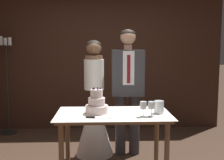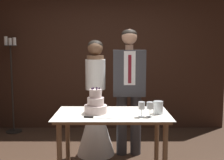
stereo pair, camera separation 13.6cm
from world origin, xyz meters
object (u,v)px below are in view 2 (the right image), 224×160
cake_knife (95,117)px  hurricane_candle (158,108)px  wine_glass_middle (141,106)px  cake_table (112,122)px  bride (95,113)px  tiered_cake (95,104)px  groom (129,84)px  candle_stand (12,83)px  wine_glass_near (150,106)px

cake_knife → hurricane_candle: hurricane_candle is taller
wine_glass_middle → cake_knife: bearing=-174.1°
cake_table → bride: size_ratio=0.79×
tiered_cake → groom: groom is taller
tiered_cake → hurricane_candle: tiered_cake is taller
groom → candle_stand: (-2.03, 1.05, -0.12)m
cake_table → wine_glass_middle: wine_glass_middle is taller
cake_knife → groom: (0.42, 1.00, 0.22)m
cake_table → cake_knife: cake_knife is taller
cake_table → hurricane_candle: hurricane_candle is taller
wine_glass_middle → candle_stand: 2.90m
tiered_cake → wine_glass_near: 0.62m
candle_stand → cake_knife: bearing=-51.9°
wine_glass_middle → tiered_cake: bearing=160.5°
candle_stand → tiered_cake: bearing=-48.6°
wine_glass_middle → hurricane_candle: 0.26m
cake_table → wine_glass_near: size_ratio=7.98×
wine_glass_middle → candle_stand: candle_stand is taller
bride → candle_stand: candle_stand is taller
hurricane_candle → tiered_cake: bearing=177.5°
candle_stand → groom: bearing=-27.3°
wine_glass_near → hurricane_candle: wine_glass_near is taller
cake_knife → wine_glass_near: (0.59, 0.06, 0.11)m
cake_knife → candle_stand: bearing=137.2°
hurricane_candle → wine_glass_near: bearing=-128.6°
wine_glass_middle → bride: bearing=120.2°
cake_knife → groom: groom is taller
wine_glass_near → hurricane_candle: 0.18m
tiered_cake → candle_stand: size_ratio=0.17×
tiered_cake → hurricane_candle: (0.71, -0.03, -0.03)m
tiered_cake → wine_glass_near: (0.60, -0.17, 0.01)m
groom → candle_stand: groom is taller
groom → candle_stand: bearing=152.7°
cake_knife → wine_glass_middle: (0.50, 0.05, 0.11)m
cake_knife → wine_glass_middle: wine_glass_middle is taller
bride → cake_table: bearing=-73.2°
wine_glass_near → groom: (-0.17, 0.94, 0.11)m
cake_table → cake_knife: (-0.19, -0.22, 0.11)m
bride → groom: bearing=-0.1°
bride → candle_stand: size_ratio=0.95×
wine_glass_near → groom: groom is taller
wine_glass_middle → bride: (-0.55, 0.95, -0.31)m
tiered_cake → wine_glass_near: size_ratio=1.83×
cake_table → wine_glass_near: bearing=-21.2°
cake_table → candle_stand: candle_stand is taller
wine_glass_middle → groom: groom is taller
cake_knife → wine_glass_near: wine_glass_near is taller
wine_glass_near → hurricane_candle: (0.11, 0.14, -0.05)m
hurricane_candle → bride: size_ratio=0.09×
wine_glass_near → wine_glass_middle: wine_glass_middle is taller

